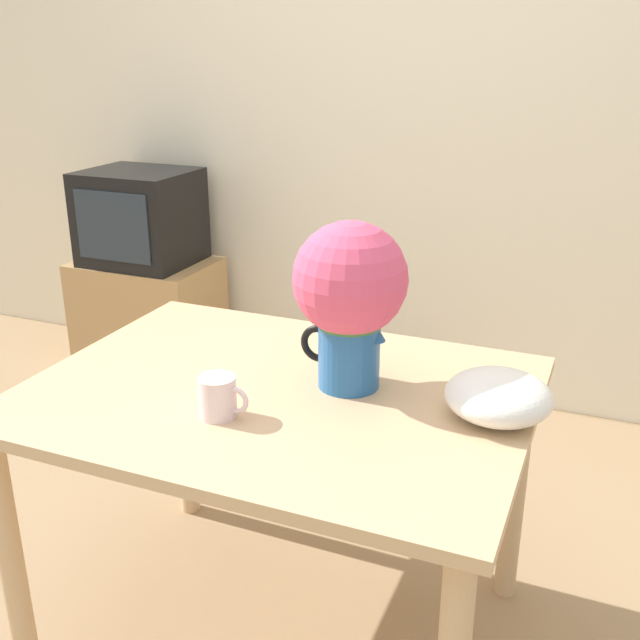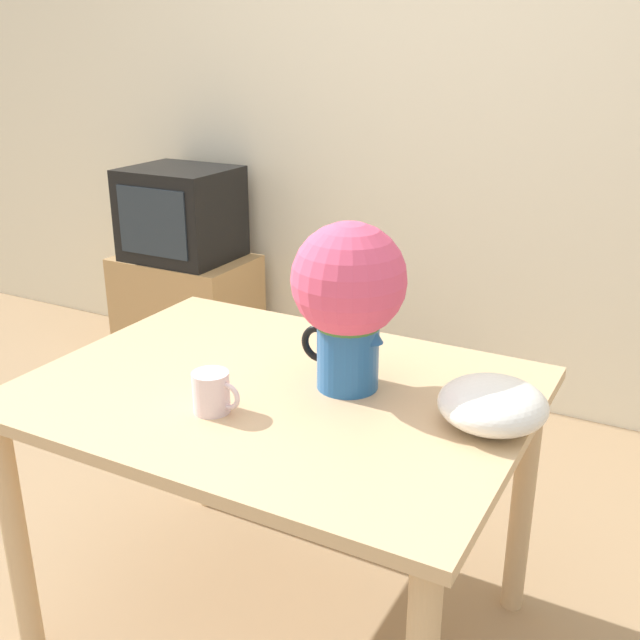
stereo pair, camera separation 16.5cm
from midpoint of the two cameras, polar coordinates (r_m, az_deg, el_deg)
wall_back at (r=3.21m, az=5.38°, el=16.92°), size 8.00×0.05×2.60m
table at (r=1.84m, az=-5.73°, el=-8.14°), size 1.18×0.88×0.72m
flower_vase at (r=1.71m, az=-0.47°, el=1.99°), size 0.27×0.27×0.40m
coffee_mug at (r=1.66m, az=-10.57°, el=-5.85°), size 0.12×0.08×0.09m
white_bowl at (r=1.65m, az=10.69°, el=-5.80°), size 0.23×0.23×0.10m
tv_stand at (r=3.66m, az=-14.15°, el=0.29°), size 0.63×0.42×0.54m
tv_set at (r=3.53m, az=-14.85°, el=7.57°), size 0.48×0.42×0.42m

